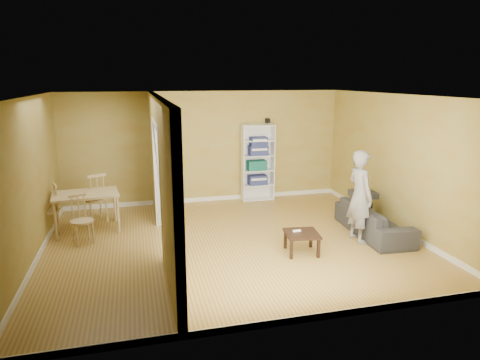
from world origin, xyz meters
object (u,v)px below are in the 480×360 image
chair_far (95,197)px  chair_left (47,209)px  person (360,188)px  chair_near (82,220)px  dining_table (86,197)px  sofa (374,215)px  coffee_table (302,236)px  bookshelf (257,162)px

chair_far → chair_left: bearing=7.0°
person → chair_near: size_ratio=2.24×
dining_table → chair_far: chair_far is taller
sofa → dining_table: size_ratio=1.60×
sofa → coffee_table: 1.75m
coffee_table → chair_left: (-4.31, 2.05, 0.16)m
chair_near → chair_far: bearing=61.8°
bookshelf → chair_far: bearing=-168.0°
person → dining_table: (-4.81, 1.75, -0.31)m
sofa → chair_far: 5.55m
sofa → dining_table: bearing=77.0°
bookshelf → chair_left: bearing=-163.9°
bookshelf → chair_far: 3.78m
chair_near → chair_far: size_ratio=0.85×
sofa → chair_near: chair_near is taller
person → coffee_table: (-1.20, -0.29, -0.67)m
coffee_table → chair_left: size_ratio=0.58×
bookshelf → chair_near: bookshelf is taller
bookshelf → dining_table: bookshelf is taller
bookshelf → coffee_table: size_ratio=3.35×
person → coffee_table: 1.41m
bookshelf → dining_table: 4.02m
chair_left → chair_far: chair_far is taller
bookshelf → chair_left: 4.70m
dining_table → chair_left: chair_left is taller
coffee_table → chair_near: 3.88m
sofa → coffee_table: bearing=110.5°
sofa → chair_near: size_ratio=2.19×
coffee_table → chair_far: 4.33m
dining_table → chair_left: size_ratio=1.27×
chair_left → chair_far: size_ratio=0.91×
coffee_table → dining_table: dining_table is taller
chair_left → chair_far: (0.82, 0.51, 0.04)m
person → bookshelf: 3.23m
chair_near → coffee_table: bearing=-42.2°
coffee_table → chair_near: size_ratio=0.62×
sofa → chair_far: bearing=71.4°
chair_left → chair_far: 0.97m
bookshelf → chair_left: size_ratio=1.94×
dining_table → chair_far: size_ratio=1.16×
chair_left → chair_near: size_ratio=1.08×
chair_far → person: bearing=129.2°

